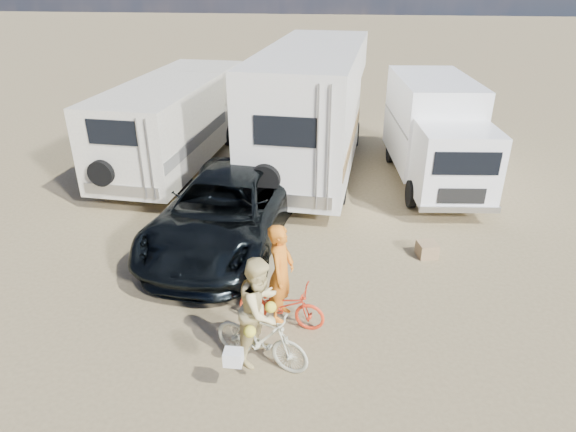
# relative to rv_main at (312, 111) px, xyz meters

# --- Properties ---
(ground) EXTENTS (140.00, 140.00, 0.00)m
(ground) POSITION_rel_rv_main_xyz_m (0.25, -7.33, -1.95)
(ground) COLOR #8F7C55
(ground) RESTS_ON ground
(rv_main) EXTENTS (3.46, 9.00, 3.90)m
(rv_main) POSITION_rel_rv_main_xyz_m (0.00, 0.00, 0.00)
(rv_main) COLOR white
(rv_main) RESTS_ON ground
(rv_left) EXTENTS (3.04, 7.93, 2.84)m
(rv_left) POSITION_rel_rv_main_xyz_m (-4.52, -0.23, -0.53)
(rv_left) COLOR white
(rv_left) RESTS_ON ground
(box_truck) EXTENTS (2.71, 6.19, 3.06)m
(box_truck) POSITION_rel_rv_main_xyz_m (3.81, -0.84, -0.42)
(box_truck) COLOR white
(box_truck) RESTS_ON ground
(dark_suv) EXTENTS (3.32, 6.24, 1.67)m
(dark_suv) POSITION_rel_rv_main_xyz_m (-1.66, -5.27, -1.11)
(dark_suv) COLOR black
(dark_suv) RESTS_ON ground
(bike_man) EXTENTS (1.73, 0.85, 0.87)m
(bike_man) POSITION_rel_rv_main_xyz_m (0.05, -8.31, -1.51)
(bike_man) COLOR red
(bike_man) RESTS_ON ground
(bike_woman) EXTENTS (1.79, 1.04, 1.04)m
(bike_woman) POSITION_rel_rv_main_xyz_m (-0.15, -9.38, -1.43)
(bike_woman) COLOR #BABB9D
(bike_woman) RESTS_ON ground
(rider_man) EXTENTS (0.57, 0.76, 1.91)m
(rider_man) POSITION_rel_rv_main_xyz_m (0.05, -8.31, -0.99)
(rider_man) COLOR orange
(rider_man) RESTS_ON ground
(rider_woman) EXTENTS (0.97, 1.09, 1.87)m
(rider_woman) POSITION_rel_rv_main_xyz_m (-0.15, -9.38, -1.01)
(rider_woman) COLOR #DBC681
(rider_woman) RESTS_ON ground
(bike_parked) EXTENTS (1.82, 1.02, 0.91)m
(bike_parked) POSITION_rel_rv_main_xyz_m (4.12, -1.68, -1.49)
(bike_parked) COLOR #242624
(bike_parked) RESTS_ON ground
(cooler) EXTENTS (0.70, 0.63, 0.46)m
(cooler) POSITION_rel_rv_main_xyz_m (-1.08, -4.83, -1.72)
(cooler) COLOR #316797
(cooler) RESTS_ON ground
(crate) EXTENTS (0.52, 0.52, 0.34)m
(crate) POSITION_rel_rv_main_xyz_m (3.10, -5.45, -1.78)
(crate) COLOR #8B6E4C
(crate) RESTS_ON ground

